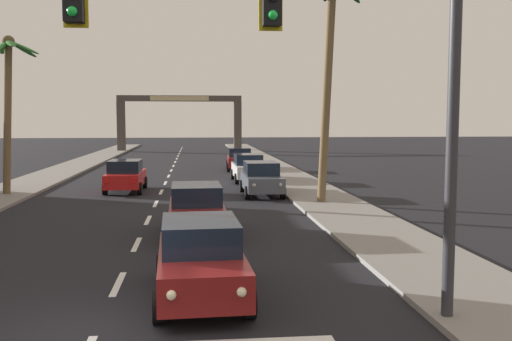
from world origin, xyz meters
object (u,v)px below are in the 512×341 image
at_px(sedan_parked_far_kerb, 240,159).
at_px(palm_right_second, 329,42).
at_px(palm_left_third, 8,87).
at_px(town_gateway_arch, 180,115).
at_px(sedan_lead_at_stop_bar, 201,258).
at_px(sedan_oncoming_far, 126,175).
at_px(sedan_parked_mid_kerb, 248,168).
at_px(sedan_third_in_queue, 197,210).
at_px(traffic_signal_mast, 281,41).
at_px(sedan_parked_nearest_kerb, 261,178).

height_order(sedan_parked_far_kerb, palm_right_second, palm_right_second).
relative_size(palm_left_third, town_gateway_arch, 0.54).
relative_size(sedan_lead_at_stop_bar, town_gateway_arch, 0.31).
distance_m(sedan_oncoming_far, sedan_parked_mid_kerb, 8.13).
bearing_deg(sedan_third_in_queue, sedan_parked_mid_kerb, 78.83).
distance_m(traffic_signal_mast, palm_right_second, 15.82).
bearing_deg(sedan_oncoming_far, sedan_lead_at_stop_bar, -78.55).
relative_size(sedan_lead_at_stop_bar, sedan_oncoming_far, 1.01).
bearing_deg(sedan_lead_at_stop_bar, sedan_parked_mid_kerb, 82.21).
bearing_deg(sedan_parked_nearest_kerb, palm_right_second, -52.68).
distance_m(palm_right_second, town_gateway_arch, 44.82).
xyz_separation_m(sedan_lead_at_stop_bar, palm_left_third, (-9.16, 17.24, 4.52)).
distance_m(palm_left_third, town_gateway_arch, 40.52).
xyz_separation_m(sedan_lead_at_stop_bar, sedan_oncoming_far, (-3.78, 18.66, 0.00)).
distance_m(sedan_third_in_queue, palm_left_third, 14.65).
relative_size(sedan_parked_mid_kerb, palm_left_third, 0.57).
xyz_separation_m(traffic_signal_mast, sedan_parked_mid_kerb, (1.71, 24.96, -4.34)).
height_order(sedan_third_in_queue, sedan_parked_far_kerb, same).
height_order(sedan_lead_at_stop_bar, palm_left_third, palm_left_third).
bearing_deg(palm_left_third, sedan_parked_mid_kerb, 24.84).
height_order(sedan_third_in_queue, sedan_parked_mid_kerb, same).
distance_m(sedan_third_in_queue, sedan_parked_nearest_kerb, 10.30).
xyz_separation_m(sedan_third_in_queue, town_gateway_arch, (-1.84, 50.41, 3.44)).
distance_m(sedan_parked_far_kerb, palm_left_third, 18.86).
relative_size(sedan_oncoming_far, sedan_parked_mid_kerb, 1.00).
height_order(sedan_parked_nearest_kerb, palm_right_second, palm_right_second).
relative_size(sedan_lead_at_stop_bar, sedan_parked_mid_kerb, 1.01).
xyz_separation_m(sedan_oncoming_far, palm_left_third, (-5.38, -1.42, 4.52)).
bearing_deg(sedan_third_in_queue, sedan_parked_nearest_kerb, 71.48).
height_order(sedan_oncoming_far, palm_right_second, palm_right_second).
relative_size(traffic_signal_mast, sedan_parked_far_kerb, 2.27).
relative_size(sedan_parked_mid_kerb, town_gateway_arch, 0.30).
distance_m(sedan_lead_at_stop_bar, sedan_parked_nearest_kerb, 16.75).
distance_m(sedan_third_in_queue, town_gateway_arch, 50.57).
bearing_deg(sedan_oncoming_far, town_gateway_arch, 87.21).
height_order(sedan_lead_at_stop_bar, sedan_third_in_queue, same).
relative_size(sedan_parked_nearest_kerb, palm_right_second, 0.43).
bearing_deg(sedan_oncoming_far, palm_right_second, -30.42).
xyz_separation_m(sedan_lead_at_stop_bar, town_gateway_arch, (-1.91, 57.09, 3.44)).
bearing_deg(sedan_parked_mid_kerb, sedan_oncoming_far, -148.31).
relative_size(traffic_signal_mast, palm_right_second, 0.99).
height_order(sedan_parked_mid_kerb, palm_right_second, palm_right_second).
distance_m(traffic_signal_mast, sedan_parked_nearest_kerb, 19.06).
distance_m(sedan_oncoming_far, town_gateway_arch, 38.63).
distance_m(sedan_oncoming_far, sedan_parked_far_kerb, 13.96).
bearing_deg(palm_right_second, sedan_oncoming_far, 149.58).
xyz_separation_m(sedan_parked_far_kerb, palm_right_second, (2.61, -17.72, 6.38)).
xyz_separation_m(sedan_third_in_queue, sedan_parked_far_kerb, (3.26, 24.08, 0.00)).
bearing_deg(sedan_parked_mid_kerb, traffic_signal_mast, -93.91).
bearing_deg(sedan_oncoming_far, sedan_parked_far_kerb, 60.03).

